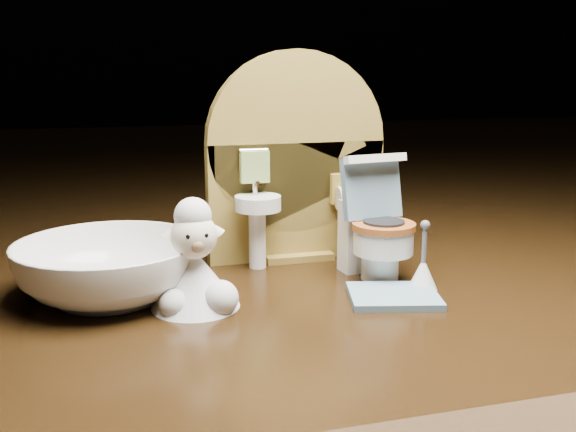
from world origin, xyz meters
name	(u,v)px	position (x,y,z in m)	size (l,w,h in m)	color
backdrop_panel	(295,169)	(0.00, 0.06, 0.07)	(0.13, 0.05, 0.15)	olive
toy_toilet	(375,232)	(0.04, 0.01, 0.03)	(0.04, 0.06, 0.08)	white
bath_mat	(394,296)	(0.03, -0.04, 0.00)	(0.05, 0.04, 0.00)	slate
toilet_brush	(423,271)	(0.06, -0.03, 0.01)	(0.02, 0.02, 0.05)	white
plush_lamb	(195,270)	(-0.09, -0.02, 0.02)	(0.05, 0.05, 0.07)	silver
ceramic_bowl	(109,270)	(-0.13, 0.01, 0.02)	(0.11, 0.11, 0.04)	white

